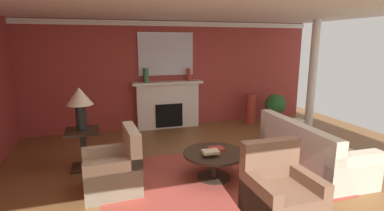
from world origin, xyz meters
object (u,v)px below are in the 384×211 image
(mantel_mirror, at_px, (166,54))
(vase_mantel_left, at_px, (146,75))
(side_table, at_px, (84,146))
(sofa, at_px, (309,152))
(vase_mantel_right, at_px, (189,75))
(armchair_near_window, at_px, (114,171))
(armchair_facing_fireplace, at_px, (280,196))
(potted_plant, at_px, (275,106))
(vase_tall_corner, at_px, (251,109))
(fireplace, at_px, (168,106))
(coffee_table, at_px, (214,159))
(table_lamp, at_px, (80,100))

(mantel_mirror, xyz_separation_m, vase_mantel_left, (-0.55, -0.17, -0.51))
(side_table, bearing_deg, sofa, -17.25)
(mantel_mirror, relative_size, vase_mantel_left, 4.00)
(vase_mantel_left, height_order, vase_mantel_right, vase_mantel_left)
(armchair_near_window, relative_size, armchair_facing_fireplace, 1.00)
(mantel_mirror, relative_size, sofa, 0.66)
(sofa, xyz_separation_m, vase_mantel_right, (-1.27, 3.17, 1.08))
(vase_mantel_right, bearing_deg, armchair_facing_fireplace, -91.60)
(vase_mantel_left, bearing_deg, vase_mantel_right, 0.00)
(armchair_near_window, distance_m, potted_plant, 5.01)
(vase_tall_corner, xyz_separation_m, potted_plant, (0.60, -0.26, 0.07))
(fireplace, height_order, sofa, fireplace)
(side_table, xyz_separation_m, potted_plant, (4.83, 1.48, 0.09))
(vase_tall_corner, bearing_deg, armchair_facing_fireplace, -113.79)
(armchair_facing_fireplace, height_order, vase_mantel_left, vase_mantel_left)
(armchair_near_window, relative_size, coffee_table, 0.95)
(fireplace, xyz_separation_m, vase_tall_corner, (2.24, -0.30, -0.16))
(coffee_table, distance_m, vase_mantel_right, 3.27)
(vase_tall_corner, height_order, potted_plant, vase_tall_corner)
(armchair_near_window, bearing_deg, vase_mantel_right, 55.18)
(fireplace, bearing_deg, coffee_table, -89.11)
(side_table, relative_size, potted_plant, 0.84)
(vase_tall_corner, distance_m, potted_plant, 0.66)
(fireplace, height_order, vase_tall_corner, fireplace)
(vase_tall_corner, height_order, vase_mantel_left, vase_mantel_left)
(side_table, height_order, table_lamp, table_lamp)
(sofa, height_order, armchair_facing_fireplace, armchair_facing_fireplace)
(table_lamp, bearing_deg, vase_tall_corner, 22.38)
(coffee_table, bearing_deg, table_lamp, 152.28)
(armchair_near_window, height_order, table_lamp, table_lamp)
(armchair_facing_fireplace, bearing_deg, vase_mantel_right, 88.40)
(fireplace, distance_m, vase_mantel_left, 0.99)
(vase_mantel_right, bearing_deg, mantel_mirror, 162.82)
(mantel_mirror, bearing_deg, vase_tall_corner, -10.63)
(coffee_table, distance_m, side_table, 2.30)
(vase_mantel_left, bearing_deg, side_table, -125.88)
(side_table, distance_m, vase_mantel_left, 2.65)
(armchair_facing_fireplace, relative_size, vase_mantel_right, 2.94)
(sofa, xyz_separation_m, vase_mantel_left, (-2.37, 3.17, 1.09))
(mantel_mirror, xyz_separation_m, side_table, (-1.99, -2.16, -1.50))
(mantel_mirror, xyz_separation_m, table_lamp, (-1.99, -2.16, -0.67))
(mantel_mirror, relative_size, armchair_near_window, 1.49)
(armchair_facing_fireplace, xyz_separation_m, potted_plant, (2.41, 3.85, 0.19))
(armchair_facing_fireplace, bearing_deg, potted_plant, 57.94)
(vase_mantel_left, bearing_deg, coffee_table, -78.94)
(table_lamp, height_order, vase_mantel_left, vase_mantel_left)
(mantel_mirror, bearing_deg, potted_plant, -13.41)
(sofa, distance_m, side_table, 3.99)
(fireplace, relative_size, coffee_table, 1.80)
(vase_tall_corner, distance_m, vase_mantel_right, 1.96)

